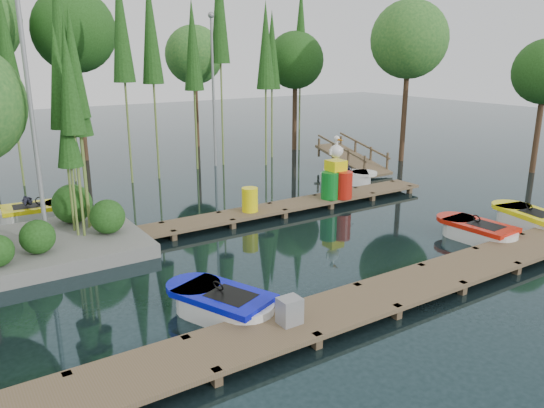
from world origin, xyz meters
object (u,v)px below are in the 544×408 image
boat_blue (222,305)px  yellow_barrel (250,200)px  boat_red (478,232)px  boat_yellow_far (38,213)px  drum_cluster (337,179)px  utility_cabinet (290,311)px

boat_blue → yellow_barrel: bearing=31.6°
boat_red → boat_blue: bearing=176.5°
boat_blue → boat_yellow_far: boat_yellow_far is taller
boat_blue → boat_yellow_far: size_ratio=1.07×
yellow_barrel → drum_cluster: 3.65m
boat_red → drum_cluster: bearing=97.5°
boat_yellow_far → drum_cluster: drum_cluster is taller
utility_cabinet → yellow_barrel: bearing=64.9°
boat_yellow_far → utility_cabinet: bearing=-51.9°
boat_red → boat_yellow_far: 14.17m
utility_cabinet → drum_cluster: drum_cluster is taller
boat_yellow_far → yellow_barrel: size_ratio=3.36×
boat_red → utility_cabinet: utility_cabinet is taller
utility_cabinet → yellow_barrel: 7.73m
utility_cabinet → drum_cluster: 9.73m
boat_yellow_far → drum_cluster: bearing=1.5°
boat_red → yellow_barrel: yellow_barrel is taller
drum_cluster → utility_cabinet: bearing=-135.3°
boat_blue → drum_cluster: bearing=12.5°
boat_red → yellow_barrel: 7.23m
boat_red → yellow_barrel: size_ratio=3.24×
boat_red → yellow_barrel: (-4.69, 5.48, 0.46)m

